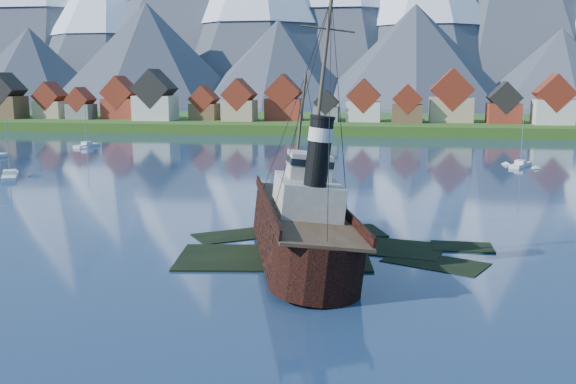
% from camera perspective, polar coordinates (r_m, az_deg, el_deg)
% --- Properties ---
extents(ground, '(1400.00, 1400.00, 0.00)m').
position_cam_1_polar(ground, '(62.36, 1.78, -5.55)').
color(ground, navy).
rests_on(ground, ground).
extents(shoal, '(31.71, 21.24, 1.14)m').
position_cam_1_polar(shoal, '(64.32, 3.61, -5.41)').
color(shoal, black).
rests_on(shoal, ground).
extents(shore_bank, '(600.00, 80.00, 3.20)m').
position_cam_1_polar(shore_bank, '(230.31, 7.39, 5.76)').
color(shore_bank, '#213F12').
rests_on(shore_bank, ground).
extents(seawall, '(600.00, 2.50, 2.00)m').
position_cam_1_polar(seawall, '(192.46, 6.99, 4.94)').
color(seawall, '#3F3D38').
rests_on(seawall, ground).
extents(town, '(250.96, 16.69, 17.30)m').
position_cam_1_polar(town, '(215.81, -1.63, 7.94)').
color(town, maroon).
rests_on(town, ground).
extents(tugboat_wreck, '(7.32, 31.56, 25.01)m').
position_cam_1_polar(tugboat_wreck, '(61.91, 1.11, -2.67)').
color(tugboat_wreck, black).
rests_on(tugboat_wreck, ground).
extents(sailboat_a, '(6.58, 9.22, 11.33)m').
position_cam_1_polar(sailboat_a, '(119.73, -23.48, 1.26)').
color(sailboat_a, silver).
rests_on(sailboat_a, ground).
extents(sailboat_d, '(5.42, 7.80, 10.66)m').
position_cam_1_polar(sailboat_d, '(132.13, 19.97, 2.24)').
color(sailboat_d, silver).
rests_on(sailboat_d, ground).
extents(sailboat_f, '(3.64, 8.39, 11.44)m').
position_cam_1_polar(sailboat_f, '(168.20, -17.44, 3.93)').
color(sailboat_f, silver).
rests_on(sailboat_f, ground).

